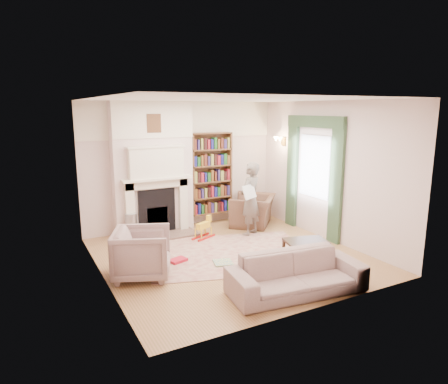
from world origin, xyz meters
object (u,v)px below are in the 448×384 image
armchair_left (142,253)px  coffee_table (305,253)px  bookcase (211,174)px  sofa (296,274)px  armchair_reading (253,210)px  man_reading (250,199)px  rocking_horse (203,228)px  paraffin_heater (131,226)px

armchair_left → coffee_table: bearing=-84.7°
bookcase → sofa: bookcase is taller
armchair_reading → man_reading: 0.87m
bookcase → coffee_table: 3.26m
armchair_left → sofa: 2.42m
bookcase → coffee_table: bookcase is taller
bookcase → rocking_horse: 1.52m
sofa → man_reading: man_reading is taller
armchair_reading → coffee_table: bearing=31.5°
armchair_left → paraffin_heater: 1.98m
bookcase → man_reading: size_ratio=1.19×
bookcase → armchair_left: (-2.33, -2.27, -0.78)m
armchair_left → man_reading: 2.90m
armchair_left → coffee_table: (2.61, -0.83, -0.17)m
paraffin_heater → coffee_table: bearing=-50.8°
armchair_reading → rocking_horse: armchair_reading is taller
armchair_reading → sofa: size_ratio=0.53×
bookcase → man_reading: bearing=-74.6°
armchair_reading → man_reading: (-0.45, -0.60, 0.44)m
bookcase → coffee_table: (0.28, -3.10, -0.95)m
man_reading → paraffin_heater: man_reading is taller
man_reading → rocking_horse: 1.16m
bookcase → armchair_reading: bearing=-37.6°
armchair_reading → sofa: bearing=21.2°
coffee_table → paraffin_heater: bearing=144.4°
armchair_left → man_reading: size_ratio=0.56×
sofa → rocking_horse: sofa is taller
armchair_reading → paraffin_heater: bearing=-52.8°
armchair_left → paraffin_heater: (0.34, 1.95, -0.12)m
armchair_left → rocking_horse: bearing=-29.4°
man_reading → coffee_table: man_reading is taller
bookcase → rocking_horse: bookcase is taller
man_reading → paraffin_heater: 2.53m
man_reading → coffee_table: bearing=60.7°
man_reading → armchair_reading: bearing=-154.5°
sofa → armchair_reading: bearing=75.5°
armchair_left → coffee_table: size_ratio=1.25×
paraffin_heater → rocking_horse: (1.33, -0.66, -0.05)m
man_reading → bookcase: bearing=-102.3°
armchair_reading → armchair_left: size_ratio=1.20×
armchair_reading → coffee_table: size_ratio=1.50×
man_reading → rocking_horse: man_reading is taller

